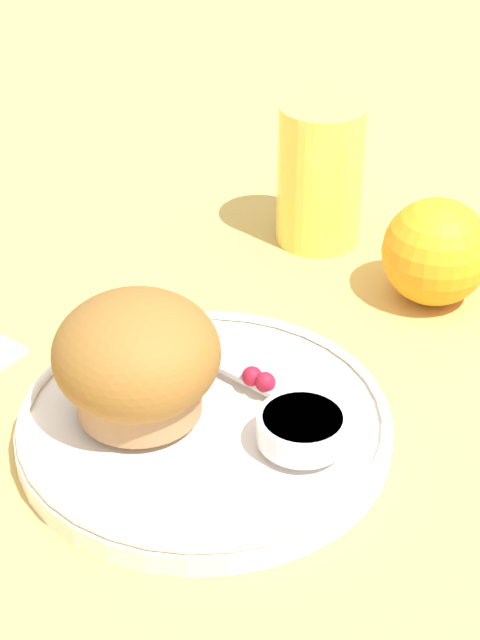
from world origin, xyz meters
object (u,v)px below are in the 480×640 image
object	(u,v)px
butter_knife	(262,382)
juice_glass	(320,174)
muffin	(137,361)
orange_fruit	(436,252)

from	to	relation	value
butter_knife	juice_glass	size ratio (longest dim) A/B	1.31
muffin	butter_knife	bearing A→B (deg)	54.48
juice_glass	orange_fruit	bearing A→B (deg)	-12.31
muffin	juice_glass	bearing A→B (deg)	100.01
butter_knife	juice_glass	xyz separation A→B (m)	(-0.09, 0.21, 0.04)
muffin	juice_glass	size ratio (longest dim) A/B	0.88
muffin	butter_knife	size ratio (longest dim) A/B	0.67
muffin	orange_fruit	distance (m)	0.26
butter_knife	juice_glass	bearing A→B (deg)	117.88
juice_glass	butter_knife	bearing A→B (deg)	-65.79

